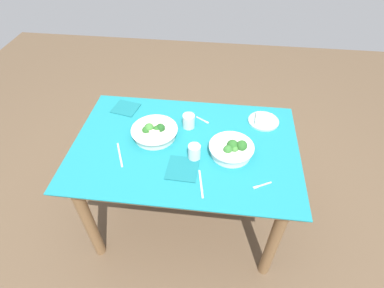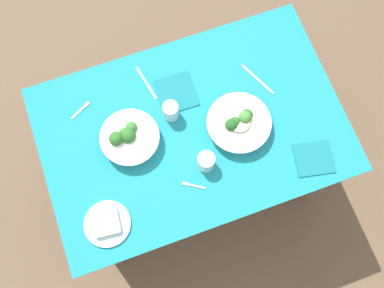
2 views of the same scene
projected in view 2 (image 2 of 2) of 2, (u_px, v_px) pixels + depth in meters
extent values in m
plane|color=brown|center=(192.00, 171.00, 2.79)|extent=(6.00, 6.00, 0.00)
cube|color=#197A84|center=(192.00, 129.00, 2.05)|extent=(1.33, 0.87, 0.01)
cube|color=brown|center=(192.00, 130.00, 2.07)|extent=(1.29, 0.85, 0.02)
cylinder|color=brown|center=(267.00, 66.00, 2.59)|extent=(0.07, 0.07, 0.75)
cylinder|color=brown|center=(71.00, 131.00, 2.47)|extent=(0.07, 0.07, 0.75)
cylinder|color=brown|center=(318.00, 178.00, 2.40)|extent=(0.07, 0.07, 0.75)
cylinder|color=brown|center=(107.00, 254.00, 2.28)|extent=(0.07, 0.07, 0.75)
cylinder|color=silver|center=(238.00, 125.00, 2.03)|extent=(0.25, 0.25, 0.05)
cylinder|color=silver|center=(239.00, 122.00, 2.00)|extent=(0.28, 0.28, 0.01)
sphere|color=#1E511E|center=(231.00, 125.00, 1.98)|extent=(0.05, 0.05, 0.05)
sphere|color=#286023|center=(247.00, 114.00, 2.00)|extent=(0.05, 0.05, 0.05)
sphere|color=#286023|center=(235.00, 122.00, 1.99)|extent=(0.05, 0.05, 0.05)
sphere|color=#3D7A33|center=(245.00, 118.00, 1.99)|extent=(0.06, 0.06, 0.06)
cylinder|color=beige|center=(239.00, 122.00, 1.99)|extent=(0.09, 0.09, 0.01)
cylinder|color=white|center=(130.00, 139.00, 2.01)|extent=(0.23, 0.23, 0.05)
cylinder|color=white|center=(130.00, 137.00, 1.98)|extent=(0.25, 0.25, 0.01)
sphere|color=#286023|center=(116.00, 139.00, 1.95)|extent=(0.06, 0.06, 0.06)
sphere|color=#33702D|center=(131.00, 127.00, 1.98)|extent=(0.05, 0.05, 0.05)
sphere|color=#286023|center=(128.00, 136.00, 1.96)|extent=(0.07, 0.07, 0.07)
sphere|color=#3D7A33|center=(124.00, 132.00, 1.97)|extent=(0.04, 0.04, 0.04)
cylinder|color=#99C6D1|center=(107.00, 224.00, 1.92)|extent=(0.20, 0.20, 0.01)
cube|color=beige|center=(107.00, 223.00, 1.90)|extent=(0.11, 0.11, 0.02)
cylinder|color=silver|center=(171.00, 111.00, 2.02)|extent=(0.07, 0.07, 0.09)
cylinder|color=silver|center=(205.00, 162.00, 1.96)|extent=(0.07, 0.07, 0.09)
cube|color=#B7B7BC|center=(197.00, 186.00, 1.97)|extent=(0.07, 0.05, 0.00)
cube|color=#B7B7BC|center=(186.00, 184.00, 1.97)|extent=(0.03, 0.03, 0.00)
cube|color=#B7B7BC|center=(78.00, 113.00, 2.07)|extent=(0.07, 0.04, 0.00)
cube|color=#B7B7BC|center=(87.00, 105.00, 2.08)|extent=(0.03, 0.02, 0.00)
cube|color=#B7B7BC|center=(146.00, 83.00, 2.11)|extent=(0.05, 0.18, 0.00)
cube|color=#B7B7BC|center=(258.00, 79.00, 2.12)|extent=(0.09, 0.18, 0.00)
cube|color=#156870|center=(314.00, 158.00, 2.00)|extent=(0.19, 0.18, 0.01)
cube|color=#156870|center=(176.00, 93.00, 2.10)|extent=(0.17, 0.18, 0.01)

